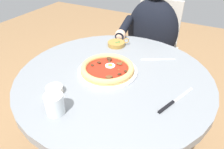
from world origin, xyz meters
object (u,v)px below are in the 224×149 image
object	(u,v)px
dining_table	(114,100)
olive_pan	(117,44)
ramekin_capers	(54,90)
diner_person	(149,55)
water_glass	(55,105)
cafe_chair_diner	(154,43)
steak_knife	(172,103)
fork_utensil	(158,59)
pizza_on_plate	(107,69)

from	to	relation	value
dining_table	olive_pan	bearing A→B (deg)	24.85
ramekin_capers	diner_person	distance (m)	0.99
water_glass	cafe_chair_diner	xyz separation A→B (m)	(1.18, -0.02, -0.24)
steak_knife	fork_utensil	size ratio (longest dim) A/B	1.36
olive_pan	fork_utensil	bearing A→B (deg)	-99.36
pizza_on_plate	olive_pan	xyz separation A→B (m)	(0.28, 0.09, -0.01)
ramekin_capers	pizza_on_plate	bearing A→B (deg)	-25.77
diner_person	cafe_chair_diner	bearing A→B (deg)	3.32
water_glass	cafe_chair_diner	world-z (taller)	cafe_chair_diner
dining_table	diner_person	distance (m)	0.72
dining_table	fork_utensil	distance (m)	0.32
cafe_chair_diner	water_glass	bearing A→B (deg)	179.23
dining_table	fork_utensil	xyz separation A→B (m)	(0.24, -0.14, 0.16)
diner_person	olive_pan	bearing A→B (deg)	169.59
olive_pan	cafe_chair_diner	bearing A→B (deg)	-7.14
dining_table	cafe_chair_diner	world-z (taller)	cafe_chair_diner
water_glass	ramekin_capers	bearing A→B (deg)	42.94
steak_knife	fork_utensil	bearing A→B (deg)	26.47
ramekin_capers	dining_table	bearing A→B (deg)	-33.35
pizza_on_plate	water_glass	world-z (taller)	water_glass
dining_table	diner_person	xyz separation A→B (m)	(0.71, 0.05, -0.09)
pizza_on_plate	olive_pan	size ratio (longest dim) A/B	2.47
water_glass	olive_pan	bearing A→B (deg)	5.14
ramekin_capers	diner_person	world-z (taller)	diner_person
water_glass	ramekin_capers	size ratio (longest dim) A/B	1.17
ramekin_capers	olive_pan	world-z (taller)	olive_pan
cafe_chair_diner	diner_person	bearing A→B (deg)	-176.68
dining_table	pizza_on_plate	xyz separation A→B (m)	(0.01, 0.04, 0.18)
olive_pan	fork_utensil	xyz separation A→B (m)	(-0.04, -0.27, -0.01)
dining_table	ramekin_capers	size ratio (longest dim) A/B	13.23
dining_table	cafe_chair_diner	xyz separation A→B (m)	(0.85, 0.06, -0.05)
fork_utensil	water_glass	bearing A→B (deg)	158.97
dining_table	fork_utensil	size ratio (longest dim) A/B	5.69
olive_pan	diner_person	xyz separation A→B (m)	(0.43, -0.08, -0.27)
dining_table	water_glass	distance (m)	0.39
steak_knife	olive_pan	xyz separation A→B (m)	(0.36, 0.43, 0.01)
olive_pan	cafe_chair_diner	xyz separation A→B (m)	(0.57, -0.07, -0.22)
dining_table	water_glass	size ratio (longest dim) A/B	11.34
dining_table	steak_knife	size ratio (longest dim) A/B	4.17
pizza_on_plate	water_glass	distance (m)	0.34
ramekin_capers	fork_utensil	size ratio (longest dim) A/B	0.43
dining_table	pizza_on_plate	bearing A→B (deg)	81.70
olive_pan	steak_knife	bearing A→B (deg)	-129.85
water_glass	steak_knife	world-z (taller)	water_glass
pizza_on_plate	ramekin_capers	size ratio (longest dim) A/B	4.13
water_glass	steak_knife	distance (m)	0.45
pizza_on_plate	diner_person	size ratio (longest dim) A/B	0.26
olive_pan	dining_table	bearing A→B (deg)	-155.15
pizza_on_plate	fork_utensil	bearing A→B (deg)	-37.81
olive_pan	cafe_chair_diner	size ratio (longest dim) A/B	0.13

